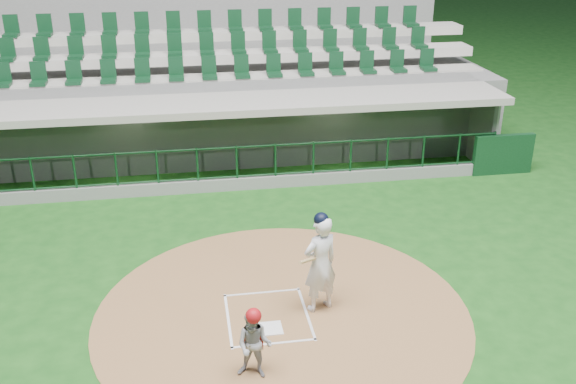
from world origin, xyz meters
name	(u,v)px	position (x,y,z in m)	size (l,w,h in m)	color
ground	(266,308)	(0.00, 0.00, 0.00)	(120.00, 120.00, 0.00)	#144513
dirt_circle	(282,312)	(0.30, -0.20, 0.01)	(7.20, 7.20, 0.01)	brown
home_plate	(271,328)	(0.00, -0.70, 0.02)	(0.43, 0.43, 0.02)	white
batter_box_chalk	(268,316)	(0.00, -0.30, 0.02)	(1.55, 1.80, 0.01)	white
dugout_structure	(233,136)	(0.07, 7.81, 0.97)	(16.40, 3.70, 3.00)	slate
seating_deck	(223,95)	(0.00, 10.91, 1.42)	(17.00, 6.72, 5.15)	slate
batter	(320,262)	(1.03, -0.17, 1.03)	(0.96, 1.00, 2.05)	white
catcher	(254,343)	(-0.44, -1.94, 0.65)	(0.72, 0.64, 1.31)	#97979C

